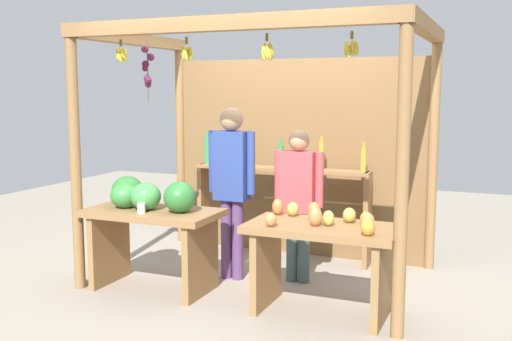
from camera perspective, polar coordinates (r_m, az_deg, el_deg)
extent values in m
plane|color=gray|center=(5.98, 0.72, -10.12)|extent=(12.00, 12.00, 0.00)
cylinder|color=olive|center=(5.66, -16.83, 1.03)|extent=(0.10, 0.10, 2.41)
cylinder|color=olive|center=(4.42, 13.74, -0.63)|extent=(0.10, 0.10, 2.41)
cylinder|color=olive|center=(7.21, -7.20, 2.65)|extent=(0.10, 0.10, 2.41)
cylinder|color=olive|center=(6.29, 16.52, 1.67)|extent=(0.10, 0.10, 2.41)
cube|color=olive|center=(4.86, -3.58, 13.81)|extent=(3.02, 0.12, 0.12)
cube|color=olive|center=(6.41, -11.71, 12.17)|extent=(0.12, 1.99, 0.12)
cube|color=olive|center=(5.34, 15.81, 12.98)|extent=(0.12, 1.99, 0.12)
cube|color=brown|center=(6.64, 3.88, 1.22)|extent=(2.92, 0.04, 2.16)
cylinder|color=brown|center=(4.80, 1.05, 12.58)|extent=(0.02, 0.02, 0.06)
ellipsoid|color=gold|center=(4.77, 1.48, 11.42)|extent=(0.04, 0.07, 0.13)
ellipsoid|color=gold|center=(4.80, 1.44, 11.14)|extent=(0.05, 0.05, 0.13)
ellipsoid|color=gold|center=(4.81, 1.13, 11.30)|extent=(0.07, 0.04, 0.13)
ellipsoid|color=gold|center=(4.82, 0.90, 11.09)|extent=(0.07, 0.07, 0.13)
ellipsoid|color=gold|center=(4.80, 0.79, 11.49)|extent=(0.04, 0.07, 0.13)
ellipsoid|color=gold|center=(4.78, 0.75, 11.07)|extent=(0.06, 0.06, 0.13)
ellipsoid|color=gold|center=(4.75, 0.88, 11.21)|extent=(0.08, 0.04, 0.13)
ellipsoid|color=gold|center=(4.75, 1.21, 11.14)|extent=(0.06, 0.06, 0.13)
cylinder|color=brown|center=(4.68, 9.12, 12.61)|extent=(0.02, 0.02, 0.06)
ellipsoid|color=gold|center=(4.66, 9.52, 11.39)|extent=(0.04, 0.08, 0.12)
ellipsoid|color=gold|center=(4.69, 9.29, 11.39)|extent=(0.05, 0.05, 0.13)
ellipsoid|color=gold|center=(4.70, 8.94, 11.26)|extent=(0.08, 0.06, 0.13)
ellipsoid|color=gold|center=(4.67, 8.59, 11.43)|extent=(0.04, 0.06, 0.12)
ellipsoid|color=gold|center=(4.64, 8.80, 11.19)|extent=(0.06, 0.05, 0.13)
ellipsoid|color=gold|center=(4.65, 9.18, 11.50)|extent=(0.05, 0.05, 0.13)
cylinder|color=brown|center=(5.48, -12.75, 11.78)|extent=(0.02, 0.02, 0.06)
ellipsoid|color=gold|center=(5.45, -12.36, 10.66)|extent=(0.04, 0.07, 0.12)
ellipsoid|color=gold|center=(5.48, -12.46, 10.73)|extent=(0.06, 0.06, 0.12)
ellipsoid|color=gold|center=(5.50, -12.45, 10.73)|extent=(0.08, 0.04, 0.12)
ellipsoid|color=gold|center=(5.49, -12.67, 10.53)|extent=(0.06, 0.04, 0.12)
ellipsoid|color=gold|center=(5.50, -12.84, 10.71)|extent=(0.05, 0.07, 0.12)
ellipsoid|color=gold|center=(5.48, -13.00, 10.80)|extent=(0.06, 0.07, 0.12)
ellipsoid|color=gold|center=(5.47, -12.96, 10.78)|extent=(0.07, 0.06, 0.12)
ellipsoid|color=gold|center=(5.45, -12.88, 10.55)|extent=(0.07, 0.04, 0.12)
ellipsoid|color=gold|center=(5.44, -12.60, 10.81)|extent=(0.07, 0.07, 0.12)
cylinder|color=brown|center=(5.13, -6.62, 12.21)|extent=(0.02, 0.02, 0.06)
ellipsoid|color=gold|center=(5.11, -6.22, 11.07)|extent=(0.04, 0.06, 0.13)
ellipsoid|color=gold|center=(5.15, -6.33, 11.08)|extent=(0.06, 0.05, 0.13)
ellipsoid|color=gold|center=(5.16, -6.73, 11.00)|extent=(0.06, 0.06, 0.13)
ellipsoid|color=gold|center=(5.12, -6.92, 11.13)|extent=(0.05, 0.05, 0.13)
ellipsoid|color=gold|center=(5.08, -6.75, 10.98)|extent=(0.06, 0.04, 0.13)
cylinder|color=#4C422D|center=(5.52, -10.28, 9.27)|extent=(0.01, 0.01, 0.55)
sphere|color=#601E42|center=(5.50, -10.53, 11.30)|extent=(0.07, 0.07, 0.07)
sphere|color=#511938|center=(5.51, -10.01, 10.59)|extent=(0.07, 0.07, 0.07)
sphere|color=#47142D|center=(5.53, -10.47, 9.94)|extent=(0.07, 0.07, 0.07)
sphere|color=#47142D|center=(5.52, -10.51, 9.54)|extent=(0.06, 0.06, 0.06)
sphere|color=#511938|center=(5.52, -10.33, 8.64)|extent=(0.06, 0.06, 0.06)
sphere|color=#47142D|center=(5.50, -10.24, 8.41)|extent=(0.07, 0.07, 0.07)
sphere|color=#601E42|center=(5.53, -10.25, 8.07)|extent=(0.06, 0.06, 0.06)
cube|color=olive|center=(5.54, -9.81, -4.00)|extent=(1.23, 0.64, 0.06)
cube|color=olive|center=(5.90, -13.77, -7.11)|extent=(0.06, 0.58, 0.69)
cube|color=olive|center=(5.39, -5.28, -8.33)|extent=(0.06, 0.58, 0.69)
ellipsoid|color=#2D7533|center=(5.35, -7.27, -2.53)|extent=(0.41, 0.41, 0.28)
ellipsoid|color=#429347|center=(5.51, -10.46, -2.43)|extent=(0.35, 0.35, 0.25)
ellipsoid|color=#2D7533|center=(5.86, -12.14, -1.81)|extent=(0.42, 0.42, 0.26)
ellipsoid|color=#38843D|center=(5.65, -12.38, -2.34)|extent=(0.28, 0.28, 0.23)
cylinder|color=white|center=(5.38, -10.86, -3.56)|extent=(0.07, 0.07, 0.09)
cube|color=olive|center=(4.88, 6.35, -5.51)|extent=(1.23, 0.64, 0.06)
cube|color=olive|center=(5.13, 0.96, -9.11)|extent=(0.06, 0.58, 0.69)
cube|color=olive|center=(4.87, 11.91, -10.22)|extent=(0.06, 0.58, 0.69)
ellipsoid|color=#CC7038|center=(5.22, 2.09, -3.48)|extent=(0.12, 0.12, 0.14)
ellipsoid|color=gold|center=(4.55, 10.59, -5.27)|extent=(0.15, 0.15, 0.14)
ellipsoid|color=#E07F47|center=(4.82, 5.67, -4.39)|extent=(0.15, 0.15, 0.15)
ellipsoid|color=#E07F47|center=(4.81, 10.58, -4.70)|extent=(0.14, 0.14, 0.12)
ellipsoid|color=gold|center=(4.90, 10.44, -4.51)|extent=(0.13, 0.13, 0.11)
ellipsoid|color=#B79E47|center=(4.97, 8.88, -4.23)|extent=(0.15, 0.15, 0.12)
ellipsoid|color=#B79E47|center=(5.18, 3.53, -3.70)|extent=(0.13, 0.13, 0.12)
ellipsoid|color=#CC7038|center=(5.08, 5.54, -3.80)|extent=(0.13, 0.13, 0.15)
ellipsoid|color=#E07F47|center=(4.78, 1.42, -4.72)|extent=(0.13, 0.13, 0.11)
ellipsoid|color=#A8B24C|center=(4.83, 6.91, -4.53)|extent=(0.10, 0.10, 0.13)
cube|color=olive|center=(6.90, -5.05, -3.44)|extent=(0.05, 0.20, 1.00)
cube|color=olive|center=(6.26, 10.55, -4.69)|extent=(0.05, 0.20, 1.00)
cube|color=olive|center=(6.44, 2.39, 0.12)|extent=(1.90, 0.22, 0.04)
cylinder|color=#338C4C|center=(6.78, -4.65, 1.91)|extent=(0.07, 0.07, 0.30)
cylinder|color=#338C4C|center=(6.76, -4.67, 3.41)|extent=(0.03, 0.03, 0.06)
cylinder|color=#338C4C|center=(6.59, -1.21, 1.78)|extent=(0.08, 0.08, 0.30)
cylinder|color=#338C4C|center=(6.57, -1.21, 3.34)|extent=(0.04, 0.04, 0.06)
cylinder|color=#338C4C|center=(6.43, 2.34, 1.38)|extent=(0.07, 0.07, 0.24)
cylinder|color=#338C4C|center=(6.41, 2.35, 2.73)|extent=(0.03, 0.03, 0.06)
cylinder|color=gold|center=(6.28, 6.25, 1.42)|extent=(0.06, 0.06, 0.30)
cylinder|color=gold|center=(6.26, 6.27, 3.04)|extent=(0.03, 0.03, 0.06)
cylinder|color=gold|center=(6.17, 10.20, 1.00)|extent=(0.06, 0.06, 0.24)
cylinder|color=gold|center=(6.15, 10.23, 2.41)|extent=(0.03, 0.03, 0.06)
cylinder|color=#58396A|center=(5.87, -2.83, -6.49)|extent=(0.11, 0.11, 0.78)
cylinder|color=#58396A|center=(5.82, -1.76, -6.61)|extent=(0.11, 0.11, 0.78)
cube|color=#2D428C|center=(5.71, -2.33, 0.47)|extent=(0.32, 0.19, 0.66)
cylinder|color=#2D428C|center=(5.79, -4.13, 0.89)|extent=(0.08, 0.08, 0.59)
cylinder|color=#2D428C|center=(5.63, -0.49, 0.70)|extent=(0.08, 0.08, 0.59)
sphere|color=tan|center=(5.67, -2.36, 4.91)|extent=(0.23, 0.23, 0.23)
cylinder|color=#40565C|center=(5.79, 3.46, -7.20)|extent=(0.11, 0.11, 0.68)
cylinder|color=#40565C|center=(5.75, 4.59, -7.31)|extent=(0.11, 0.11, 0.68)
cube|color=#BF474C|center=(5.64, 4.08, -1.06)|extent=(0.32, 0.19, 0.58)
cylinder|color=#BF474C|center=(5.70, 2.18, -0.66)|extent=(0.08, 0.08, 0.52)
cylinder|color=#BF474C|center=(5.57, 6.03, -0.89)|extent=(0.08, 0.08, 0.52)
sphere|color=tan|center=(5.59, 4.12, 2.85)|extent=(0.20, 0.20, 0.20)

